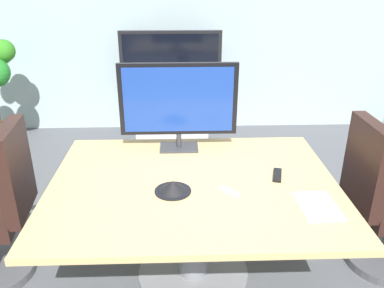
% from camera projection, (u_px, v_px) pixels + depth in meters
% --- Properties ---
extents(wall_back_glass_partition, '(5.80, 0.10, 2.69)m').
position_uv_depth(wall_back_glass_partition, '(194.00, 23.00, 4.87)').
color(wall_back_glass_partition, '#9EB2B7').
rests_on(wall_back_glass_partition, ground).
extents(conference_table, '(1.79, 1.38, 0.74)m').
position_uv_depth(conference_table, '(193.00, 206.00, 2.54)').
color(conference_table, tan).
rests_on(conference_table, ground).
extents(office_chair_right, '(0.60, 0.58, 1.09)m').
position_uv_depth(office_chair_right, '(382.00, 209.00, 2.70)').
color(office_chair_right, '#4C4C51').
rests_on(office_chair_right, ground).
extents(tv_monitor, '(0.84, 0.18, 0.64)m').
position_uv_depth(tv_monitor, '(178.00, 102.00, 2.80)').
color(tv_monitor, '#333338').
rests_on(tv_monitor, conference_table).
extents(wall_display_unit, '(1.20, 0.36, 1.31)m').
position_uv_depth(wall_display_unit, '(172.00, 102.00, 4.90)').
color(wall_display_unit, '#B7BABC').
rests_on(wall_display_unit, ground).
extents(conference_phone, '(0.22, 0.22, 0.07)m').
position_uv_depth(conference_phone, '(173.00, 187.00, 2.36)').
color(conference_phone, black).
rests_on(conference_phone, conference_table).
extents(remote_control, '(0.09, 0.18, 0.02)m').
position_uv_depth(remote_control, '(277.00, 175.00, 2.54)').
color(remote_control, black).
rests_on(remote_control, conference_table).
extents(whiteboard_marker, '(0.10, 0.11, 0.02)m').
position_uv_depth(whiteboard_marker, '(230.00, 191.00, 2.35)').
color(whiteboard_marker, silver).
rests_on(whiteboard_marker, conference_table).
extents(paper_notepad, '(0.22, 0.31, 0.01)m').
position_uv_depth(paper_notepad, '(318.00, 206.00, 2.22)').
color(paper_notepad, white).
rests_on(paper_notepad, conference_table).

